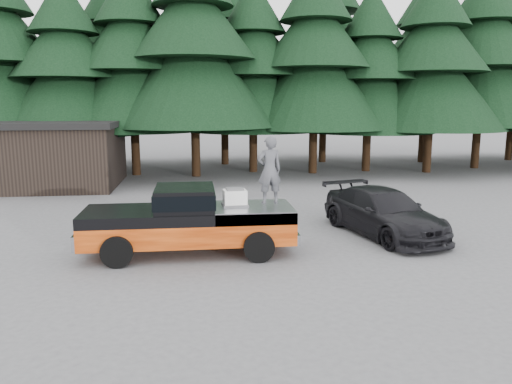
{
  "coord_description": "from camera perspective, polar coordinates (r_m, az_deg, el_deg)",
  "views": [
    {
      "loc": [
        -0.99,
        -14.29,
        4.23
      ],
      "look_at": [
        0.73,
        0.0,
        1.63
      ],
      "focal_mm": 35.0,
      "sensor_mm": 36.0,
      "label": 1
    }
  ],
  "objects": [
    {
      "name": "treeline",
      "position": [
        31.71,
        -4.48,
        16.54
      ],
      "size": [
        60.15,
        16.05,
        17.5
      ],
      "color": "black",
      "rests_on": "ground"
    },
    {
      "name": "truck_cab",
      "position": [
        13.98,
        -8.14,
        -0.6
      ],
      "size": [
        1.66,
        1.9,
        0.59
      ],
      "primitive_type": "cube",
      "color": "black",
      "rests_on": "pickup_truck"
    },
    {
      "name": "parked_car",
      "position": [
        16.56,
        14.34,
        -2.26
      ],
      "size": [
        3.26,
        5.43,
        1.47
      ],
      "primitive_type": "imported",
      "rotation": [
        0.0,
        0.0,
        0.25
      ],
      "color": "black",
      "rests_on": "ground"
    },
    {
      "name": "pickup_truck",
      "position": [
        14.19,
        -7.64,
        -4.4
      ],
      "size": [
        6.0,
        2.04,
        1.33
      ],
      "primitive_type": null,
      "color": "orange",
      "rests_on": "ground"
    },
    {
      "name": "man_on_bed",
      "position": [
        14.37,
        1.55,
        2.53
      ],
      "size": [
        0.77,
        0.57,
        1.95
      ],
      "primitive_type": "imported",
      "rotation": [
        0.0,
        0.0,
        3.29
      ],
      "color": "#4C4D52",
      "rests_on": "pickup_truck"
    },
    {
      "name": "utility_building",
      "position": [
        27.6,
        -23.79,
        4.05
      ],
      "size": [
        8.4,
        6.4,
        3.3
      ],
      "color": "black",
      "rests_on": "ground"
    },
    {
      "name": "ground",
      "position": [
        14.94,
        -2.81,
        -6.22
      ],
      "size": [
        120.0,
        120.0,
        0.0
      ],
      "primitive_type": "plane",
      "color": "#515153",
      "rests_on": "ground"
    },
    {
      "name": "air_compressor",
      "position": [
        14.13,
        -2.43,
        -0.71
      ],
      "size": [
        0.67,
        0.57,
        0.44
      ],
      "primitive_type": "cube",
      "rotation": [
        0.0,
        0.0,
        0.08
      ],
      "color": "white",
      "rests_on": "pickup_truck"
    }
  ]
}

